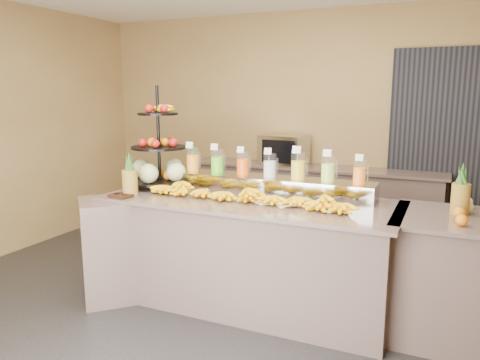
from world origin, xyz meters
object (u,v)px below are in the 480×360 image
Objects in this scene: pitcher_tray at (270,185)px; banana_heap at (249,194)px; condiment_caddy at (121,196)px; oven_warmer at (284,150)px; fruit_stand at (163,161)px.

pitcher_tray is 0.99× the size of banana_heap.
pitcher_tray reaches higher than condiment_caddy.
oven_warmer is at bearing 105.08° from pitcher_tray.
banana_heap reaches higher than pitcher_tray.
fruit_stand is at bearing -100.97° from oven_warmer.
pitcher_tray is 1.73m from oven_warmer.
oven_warmer reaches higher than banana_heap.
banana_heap is 10.35× the size of condiment_caddy.
condiment_caddy is (-1.10, -0.67, -0.06)m from pitcher_tray.
pitcher_tray is at bearing -67.14° from oven_warmer.
fruit_stand is at bearing 84.55° from condiment_caddy.
condiment_caddy is 0.33× the size of oven_warmer.
pitcher_tray is 10.30× the size of condiment_caddy.
banana_heap reaches higher than condiment_caddy.
fruit_stand is 0.63m from condiment_caddy.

